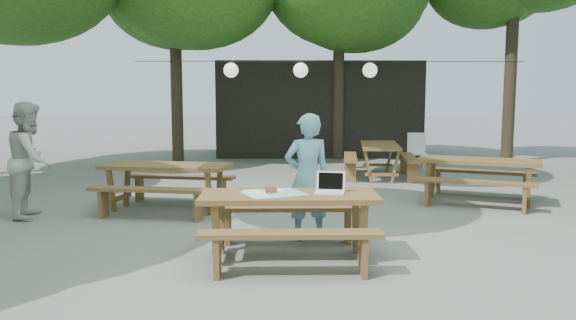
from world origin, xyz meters
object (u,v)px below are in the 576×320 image
(woman, at_px, (307,177))
(plastic_chair, at_px, (417,159))
(main_picnic_table, at_px, (289,225))
(picnic_table_nw, at_px, (166,187))
(second_person, at_px, (30,160))

(woman, distance_m, plastic_chair, 7.27)
(main_picnic_table, height_order, plastic_chair, plastic_chair)
(main_picnic_table, xyz_separation_m, picnic_table_nw, (-1.92, 2.68, 0.00))
(main_picnic_table, distance_m, plastic_chair, 8.10)
(picnic_table_nw, distance_m, plastic_chair, 7.04)
(picnic_table_nw, relative_size, plastic_chair, 2.40)
(woman, bearing_deg, main_picnic_table, 60.94)
(woman, height_order, second_person, second_person)
(second_person, bearing_deg, picnic_table_nw, -87.54)
(second_person, distance_m, plastic_chair, 8.84)
(second_person, height_order, plastic_chair, second_person)
(main_picnic_table, height_order, picnic_table_nw, same)
(woman, bearing_deg, plastic_chair, -127.20)
(woman, bearing_deg, second_person, -31.68)
(woman, distance_m, second_person, 4.38)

